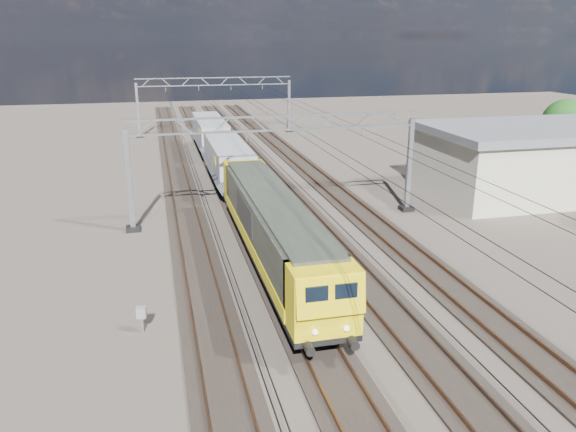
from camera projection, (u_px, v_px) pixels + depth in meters
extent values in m
plane|color=#2A2520|center=(291.00, 240.00, 34.56)|extent=(160.00, 160.00, 0.00)
cube|color=black|center=(193.00, 247.00, 33.21)|extent=(2.60, 140.00, 0.12)
cube|color=brown|center=(181.00, 245.00, 33.00)|extent=(0.08, 140.00, 0.16)
cube|color=brown|center=(205.00, 243.00, 33.32)|extent=(0.08, 140.00, 0.16)
cube|color=black|center=(259.00, 241.00, 34.10)|extent=(2.60, 140.00, 0.12)
cube|color=brown|center=(248.00, 240.00, 33.89)|extent=(0.08, 140.00, 0.16)
cube|color=brown|center=(271.00, 238.00, 34.21)|extent=(0.08, 140.00, 0.16)
cube|color=black|center=(322.00, 236.00, 34.98)|extent=(2.60, 140.00, 0.12)
cube|color=brown|center=(311.00, 235.00, 34.77)|extent=(0.08, 140.00, 0.16)
cube|color=brown|center=(333.00, 233.00, 35.09)|extent=(0.08, 140.00, 0.16)
cube|color=black|center=(382.00, 231.00, 35.87)|extent=(2.60, 140.00, 0.12)
cube|color=brown|center=(372.00, 230.00, 35.66)|extent=(0.08, 140.00, 0.16)
cube|color=brown|center=(393.00, 228.00, 35.98)|extent=(0.08, 140.00, 0.16)
cube|color=#959DA3|center=(129.00, 181.00, 35.15)|extent=(0.30, 0.30, 6.60)
cube|color=#959DA3|center=(409.00, 166.00, 39.36)|extent=(0.30, 0.30, 6.60)
cube|color=black|center=(133.00, 229.00, 36.11)|extent=(0.90, 0.90, 0.30)
cube|color=black|center=(406.00, 208.00, 40.32)|extent=(0.90, 0.90, 0.30)
cube|color=#959DA3|center=(277.00, 116.00, 36.10)|extent=(19.30, 0.18, 0.12)
cube|color=#959DA3|center=(277.00, 130.00, 36.38)|extent=(19.30, 0.18, 0.12)
cube|color=#959DA3|center=(145.00, 128.00, 34.40)|extent=(1.03, 0.10, 0.94)
cube|color=#959DA3|center=(184.00, 126.00, 34.93)|extent=(1.03, 0.10, 0.94)
cube|color=#959DA3|center=(222.00, 125.00, 35.45)|extent=(1.03, 0.10, 0.94)
cube|color=#959DA3|center=(259.00, 124.00, 35.98)|extent=(1.03, 0.10, 0.94)
cube|color=#959DA3|center=(295.00, 123.00, 36.51)|extent=(1.03, 0.10, 0.94)
cube|color=#959DA3|center=(329.00, 121.00, 37.03)|extent=(1.03, 0.10, 0.94)
cube|color=#959DA3|center=(363.00, 120.00, 37.56)|extent=(1.03, 0.10, 0.94)
cube|color=#959DA3|center=(396.00, 119.00, 38.09)|extent=(1.03, 0.10, 0.94)
cube|color=#959DA3|center=(183.00, 139.00, 35.15)|extent=(0.06, 0.06, 0.65)
cube|color=#959DA3|center=(246.00, 136.00, 36.04)|extent=(0.06, 0.06, 0.65)
cube|color=#959DA3|center=(306.00, 134.00, 36.92)|extent=(0.06, 0.06, 0.65)
cube|color=#959DA3|center=(364.00, 132.00, 37.81)|extent=(0.06, 0.06, 0.65)
cube|color=#959DA3|center=(138.00, 110.00, 68.48)|extent=(0.30, 0.30, 6.60)
cube|color=#959DA3|center=(289.00, 106.00, 72.69)|extent=(0.30, 0.30, 6.60)
cube|color=black|center=(140.00, 136.00, 69.44)|extent=(0.90, 0.90, 0.30)
cube|color=black|center=(289.00, 130.00, 73.65)|extent=(0.90, 0.90, 0.30)
cube|color=#959DA3|center=(215.00, 78.00, 69.44)|extent=(19.30, 0.18, 0.12)
cube|color=#959DA3|center=(215.00, 85.00, 69.71)|extent=(19.30, 0.18, 0.12)
cube|color=#959DA3|center=(146.00, 83.00, 67.73)|extent=(1.03, 0.10, 0.94)
cube|color=#959DA3|center=(166.00, 82.00, 68.26)|extent=(1.03, 0.10, 0.94)
cube|color=#959DA3|center=(186.00, 82.00, 68.78)|extent=(1.03, 0.10, 0.94)
cube|color=#959DA3|center=(205.00, 82.00, 69.31)|extent=(1.03, 0.10, 0.94)
cube|color=#959DA3|center=(224.00, 81.00, 69.84)|extent=(1.03, 0.10, 0.94)
cube|color=#959DA3|center=(243.00, 81.00, 70.36)|extent=(1.03, 0.10, 0.94)
cube|color=#959DA3|center=(262.00, 81.00, 70.89)|extent=(1.03, 0.10, 0.94)
cube|color=#959DA3|center=(280.00, 80.00, 71.42)|extent=(1.03, 0.10, 0.94)
cube|color=#959DA3|center=(166.00, 89.00, 68.48)|extent=(0.06, 0.06, 0.65)
cube|color=#959DA3|center=(199.00, 88.00, 69.37)|extent=(0.06, 0.06, 0.65)
cube|color=#959DA3|center=(231.00, 87.00, 70.25)|extent=(0.06, 0.06, 0.65)
cube|color=#959DA3|center=(262.00, 87.00, 71.14)|extent=(0.06, 0.06, 0.65)
cylinder|color=black|center=(180.00, 134.00, 38.95)|extent=(0.03, 140.00, 0.03)
cylinder|color=black|center=(180.00, 126.00, 38.80)|extent=(0.03, 140.00, 0.03)
cylinder|color=black|center=(237.00, 132.00, 39.84)|extent=(0.03, 140.00, 0.03)
cylinder|color=black|center=(237.00, 124.00, 39.69)|extent=(0.03, 140.00, 0.03)
cylinder|color=black|center=(292.00, 129.00, 40.73)|extent=(0.03, 140.00, 0.03)
cylinder|color=black|center=(292.00, 123.00, 40.57)|extent=(0.03, 140.00, 0.03)
cylinder|color=black|center=(344.00, 127.00, 41.61)|extent=(0.03, 140.00, 0.03)
cylinder|color=black|center=(344.00, 121.00, 41.46)|extent=(0.03, 140.00, 0.03)
cube|color=black|center=(304.00, 309.00, 24.16)|extent=(2.20, 3.60, 0.60)
cube|color=black|center=(252.00, 218.00, 36.20)|extent=(2.20, 3.60, 0.60)
cube|color=black|center=(273.00, 248.00, 30.06)|extent=(2.65, 20.00, 0.25)
cube|color=black|center=(273.00, 255.00, 30.18)|extent=(2.20, 4.50, 0.75)
cube|color=#272C25|center=(273.00, 223.00, 29.63)|extent=(2.65, 17.00, 2.60)
cube|color=yellow|center=(248.00, 243.00, 29.64)|extent=(0.04, 17.00, 0.60)
cube|color=yellow|center=(297.00, 239.00, 30.23)|extent=(0.04, 17.00, 0.60)
cube|color=black|center=(244.00, 213.00, 30.15)|extent=(0.05, 5.00, 1.40)
cube|color=black|center=(293.00, 209.00, 30.75)|extent=(0.05, 5.00, 1.40)
cube|color=#272C25|center=(272.00, 198.00, 29.21)|extent=(2.25, 18.00, 0.15)
cube|color=yellow|center=(323.00, 297.00, 21.20)|extent=(2.65, 1.80, 2.60)
cube|color=yellow|center=(331.00, 296.00, 20.17)|extent=(2.60, 0.46, 1.52)
cube|color=black|center=(317.00, 296.00, 19.93)|extent=(0.85, 0.08, 0.75)
cube|color=black|center=(346.00, 293.00, 20.17)|extent=(0.85, 0.08, 0.75)
cylinder|color=black|center=(309.00, 349.00, 20.33)|extent=(0.36, 0.50, 0.36)
cylinder|color=black|center=(353.00, 343.00, 20.71)|extent=(0.36, 0.50, 0.36)
cylinder|color=white|center=(315.00, 332.00, 20.30)|extent=(0.20, 0.08, 0.20)
cylinder|color=white|center=(347.00, 328.00, 20.56)|extent=(0.20, 0.08, 0.20)
cube|color=yellow|center=(245.00, 182.00, 38.06)|extent=(2.65, 1.80, 2.60)
cube|color=yellow|center=(243.00, 171.00, 38.78)|extent=(2.60, 0.46, 1.52)
cube|color=black|center=(234.00, 170.00, 38.72)|extent=(0.85, 0.08, 0.75)
cube|color=black|center=(250.00, 169.00, 38.97)|extent=(0.85, 0.08, 0.75)
cylinder|color=black|center=(231.00, 197.00, 39.41)|extent=(0.36, 0.50, 0.36)
cylinder|color=black|center=(254.00, 196.00, 39.78)|extent=(0.36, 0.50, 0.36)
cylinder|color=white|center=(234.00, 189.00, 39.19)|extent=(0.20, 0.08, 0.20)
cylinder|color=white|center=(251.00, 188.00, 39.45)|extent=(0.20, 0.08, 0.20)
cube|color=black|center=(237.00, 192.00, 42.41)|extent=(2.20, 2.60, 0.55)
cube|color=black|center=(222.00, 166.00, 50.74)|extent=(2.20, 2.60, 0.55)
cube|color=black|center=(229.00, 174.00, 46.47)|extent=(2.40, 13.00, 0.20)
cube|color=gray|center=(228.00, 153.00, 45.94)|extent=(2.80, 12.00, 1.80)
cube|color=#44474B|center=(217.00, 169.00, 46.11)|extent=(1.48, 12.00, 1.36)
cube|color=#44474B|center=(240.00, 168.00, 46.53)|extent=(1.48, 12.00, 1.36)
cube|color=yellow|center=(215.00, 161.00, 42.82)|extent=(0.04, 1.20, 0.50)
cube|color=black|center=(216.00, 155.00, 55.56)|extent=(2.20, 2.60, 0.55)
cube|color=black|center=(207.00, 140.00, 63.89)|extent=(2.20, 2.60, 0.55)
cube|color=black|center=(211.00, 143.00, 59.61)|extent=(2.40, 13.00, 0.20)
cube|color=gray|center=(210.00, 127.00, 59.09)|extent=(2.80, 12.00, 1.80)
cube|color=#44474B|center=(201.00, 139.00, 59.26)|extent=(1.48, 12.00, 1.36)
cube|color=#44474B|center=(219.00, 139.00, 59.68)|extent=(1.48, 12.00, 1.36)
cube|color=yellow|center=(199.00, 131.00, 55.96)|extent=(0.04, 1.20, 0.50)
cube|color=#959DA3|center=(142.00, 325.00, 23.68)|extent=(0.09, 0.09, 0.68)
cube|color=#95979C|center=(141.00, 312.00, 23.50)|extent=(0.43, 0.35, 0.49)
cube|color=#BAB7A3|center=(544.00, 163.00, 44.26)|extent=(18.00, 10.00, 4.80)
cube|color=slate|center=(548.00, 129.00, 43.43)|extent=(18.60, 10.60, 0.60)
cylinder|color=#372419|center=(560.00, 151.00, 53.71)|extent=(0.70, 0.70, 3.03)
sphere|color=#11330E|center=(565.00, 122.00, 52.88)|extent=(4.24, 4.24, 4.24)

